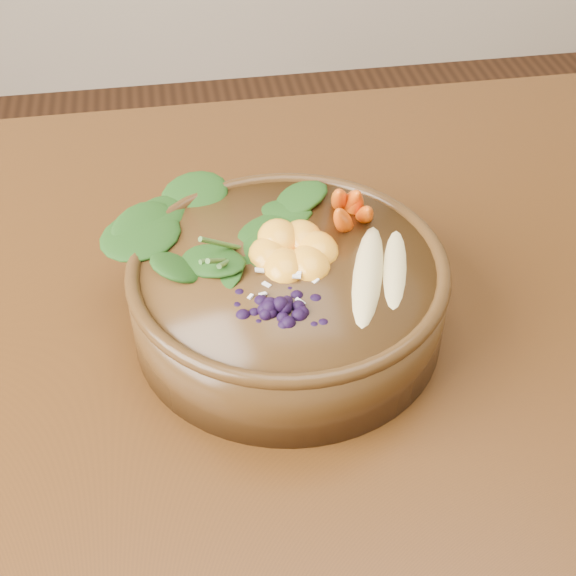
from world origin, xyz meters
The scene contains 8 objects.
dining_table centered at (0.00, 0.00, 0.66)m, with size 1.60×0.90×0.75m.
stoneware_bowl centered at (-0.27, 0.03, 0.79)m, with size 0.27×0.27×0.07m, color #442B13.
kale_heap centered at (-0.29, 0.10, 0.84)m, with size 0.18×0.16×0.04m, color #1D4212, non-canonical shape.
carrot_cluster centered at (-0.20, 0.08, 0.86)m, with size 0.06×0.06×0.07m, color #DC540E, non-canonical shape.
banana_halves centered at (-0.19, 0.01, 0.83)m, with size 0.09×0.14×0.03m.
mandarin_cluster centered at (-0.26, 0.04, 0.84)m, with size 0.08×0.08×0.03m, color #FEA322, non-canonical shape.
blueberry_pile centered at (-0.28, -0.02, 0.84)m, with size 0.12×0.09×0.04m, color black, non-canonical shape.
coconut_flakes centered at (-0.27, 0.01, 0.83)m, with size 0.08×0.06×0.01m, color white, non-canonical shape.
Camera 1 is at (-0.35, -0.47, 1.25)m, focal length 50.00 mm.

